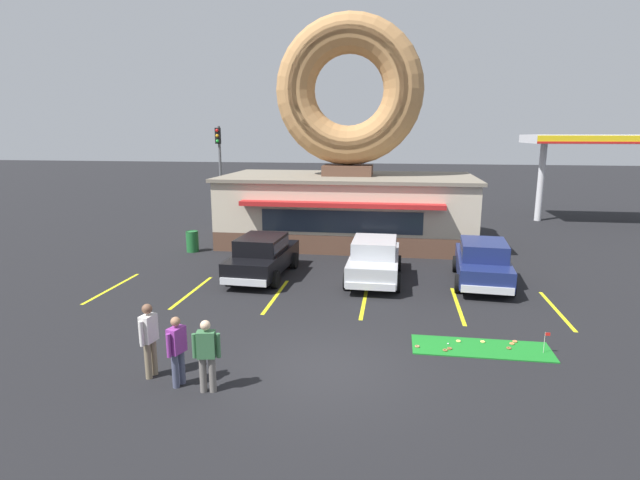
% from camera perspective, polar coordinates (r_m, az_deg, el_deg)
% --- Properties ---
extents(ground_plane, '(160.00, 160.00, 0.00)m').
position_cam_1_polar(ground_plane, '(12.12, 0.60, -14.46)').
color(ground_plane, black).
extents(donut_shop_building, '(12.30, 6.75, 10.96)m').
position_cam_1_polar(donut_shop_building, '(24.84, 3.20, 8.26)').
color(donut_shop_building, brown).
rests_on(donut_shop_building, ground).
extents(putting_mat, '(3.49, 1.20, 0.03)m').
position_cam_1_polar(putting_mat, '(13.74, 17.93, -11.68)').
color(putting_mat, '#197523').
rests_on(putting_mat, ground).
extents(mini_donut_near_left, '(0.13, 0.13, 0.04)m').
position_cam_1_polar(mini_donut_near_left, '(13.89, 20.78, -11.47)').
color(mini_donut_near_left, brown).
rests_on(mini_donut_near_left, putting_mat).
extents(mini_donut_near_right, '(0.13, 0.13, 0.04)m').
position_cam_1_polar(mini_donut_near_right, '(14.06, 18.10, -10.98)').
color(mini_donut_near_right, '#E5C666').
rests_on(mini_donut_near_right, putting_mat).
extents(mini_donut_mid_left, '(0.13, 0.13, 0.04)m').
position_cam_1_polar(mini_donut_mid_left, '(13.30, 14.12, -12.11)').
color(mini_donut_mid_left, brown).
rests_on(mini_donut_mid_left, putting_mat).
extents(mini_donut_mid_centre, '(0.13, 0.13, 0.04)m').
position_cam_1_polar(mini_donut_mid_centre, '(14.19, 21.08, -10.98)').
color(mini_donut_mid_centre, '#D17F47').
rests_on(mini_donut_mid_centre, putting_mat).
extents(mini_donut_mid_right, '(0.13, 0.13, 0.04)m').
position_cam_1_polar(mini_donut_mid_right, '(13.36, 11.05, -11.84)').
color(mini_donut_mid_right, '#A5724C').
rests_on(mini_donut_mid_right, putting_mat).
extents(mini_donut_far_left, '(0.13, 0.13, 0.04)m').
position_cam_1_polar(mini_donut_far_left, '(13.92, 15.54, -11.06)').
color(mini_donut_far_left, '#E5C666').
rests_on(mini_donut_far_left, putting_mat).
extents(mini_donut_far_centre, '(0.13, 0.13, 0.04)m').
position_cam_1_polar(mini_donut_far_centre, '(14.36, 21.38, -10.74)').
color(mini_donut_far_centre, '#D17F47').
rests_on(mini_donut_far_centre, putting_mat).
extents(mini_donut_far_right, '(0.13, 0.13, 0.04)m').
position_cam_1_polar(mini_donut_far_right, '(13.42, 14.60, -11.91)').
color(mini_donut_far_right, brown).
rests_on(mini_donut_far_right, putting_mat).
extents(golf_ball, '(0.04, 0.04, 0.04)m').
position_cam_1_polar(golf_ball, '(13.68, 14.43, -11.41)').
color(golf_ball, white).
rests_on(golf_ball, putting_mat).
extents(putting_flag_pin, '(0.13, 0.01, 0.55)m').
position_cam_1_polar(putting_flag_pin, '(13.85, 24.45, -10.12)').
color(putting_flag_pin, silver).
rests_on(putting_flag_pin, putting_mat).
extents(car_silver, '(2.02, 4.58, 1.60)m').
position_cam_1_polar(car_silver, '(18.70, 6.23, -2.01)').
color(car_silver, '#B2B5BA').
rests_on(car_silver, ground).
extents(car_black, '(2.15, 4.64, 1.60)m').
position_cam_1_polar(car_black, '(19.19, -6.59, -1.65)').
color(car_black, black).
rests_on(car_black, ground).
extents(car_navy, '(2.23, 4.68, 1.60)m').
position_cam_1_polar(car_navy, '(19.15, 18.09, -2.22)').
color(car_navy, navy).
rests_on(car_navy, ground).
extents(pedestrian_blue_sweater_man, '(0.34, 0.57, 1.59)m').
position_cam_1_polar(pedestrian_blue_sweater_man, '(11.45, -16.01, -11.79)').
color(pedestrian_blue_sweater_man, '#474C66').
rests_on(pedestrian_blue_sweater_man, ground).
extents(pedestrian_hooded_kid, '(0.30, 0.59, 1.73)m').
position_cam_1_polar(pedestrian_hooded_kid, '(12.00, -18.94, -10.39)').
color(pedestrian_hooded_kid, '#7F7056').
rests_on(pedestrian_hooded_kid, ground).
extents(pedestrian_leather_jacket_man, '(0.59, 0.31, 1.62)m').
position_cam_1_polar(pedestrian_leather_jacket_man, '(11.03, -12.83, -12.46)').
color(pedestrian_leather_jacket_man, slate).
rests_on(pedestrian_leather_jacket_man, ground).
extents(trash_bin, '(0.57, 0.57, 0.97)m').
position_cam_1_polar(trash_bin, '(23.90, -14.38, -0.12)').
color(trash_bin, '#1E662D').
rests_on(trash_bin, ground).
extents(traffic_light_pole, '(0.28, 0.47, 5.80)m').
position_cam_1_polar(traffic_light_pole, '(29.88, -11.39, 8.64)').
color(traffic_light_pole, '#595B60').
rests_on(traffic_light_pole, ground).
extents(gas_station_canopy, '(9.00, 4.46, 5.30)m').
position_cam_1_polar(gas_station_canopy, '(34.98, 29.88, 9.66)').
color(gas_station_canopy, silver).
rests_on(gas_station_canopy, ground).
extents(parking_stripe_far_left, '(0.12, 3.60, 0.01)m').
position_cam_1_polar(parking_stripe_far_left, '(19.37, -22.64, -5.07)').
color(parking_stripe_far_left, yellow).
rests_on(parking_stripe_far_left, ground).
extents(parking_stripe_left, '(0.12, 3.60, 0.01)m').
position_cam_1_polar(parking_stripe_left, '(18.02, -14.41, -5.76)').
color(parking_stripe_left, yellow).
rests_on(parking_stripe_left, ground).
extents(parking_stripe_mid_left, '(0.12, 3.60, 0.01)m').
position_cam_1_polar(parking_stripe_mid_left, '(17.09, -5.05, -6.39)').
color(parking_stripe_mid_left, yellow).
rests_on(parking_stripe_mid_left, ground).
extents(parking_stripe_centre, '(0.12, 3.60, 0.01)m').
position_cam_1_polar(parking_stripe_centre, '(16.66, 5.10, -6.89)').
color(parking_stripe_centre, yellow).
rests_on(parking_stripe_centre, ground).
extents(parking_stripe_mid_right, '(0.12, 3.60, 0.01)m').
position_cam_1_polar(parking_stripe_mid_right, '(16.77, 15.46, -7.18)').
color(parking_stripe_mid_right, yellow).
rests_on(parking_stripe_mid_right, ground).
extents(parking_stripe_right, '(0.12, 3.60, 0.01)m').
position_cam_1_polar(parking_stripe_right, '(17.40, 25.39, -7.23)').
color(parking_stripe_right, yellow).
rests_on(parking_stripe_right, ground).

